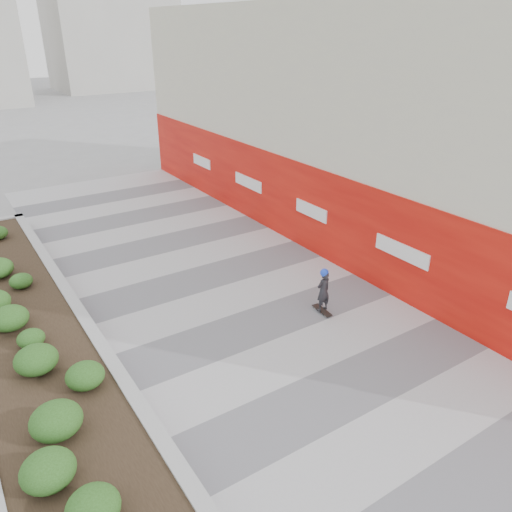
{
  "coord_description": "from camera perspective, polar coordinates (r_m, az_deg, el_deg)",
  "views": [
    {
      "loc": [
        -6.4,
        -4.37,
        7.24
      ],
      "look_at": [
        0.84,
        6.69,
        1.1
      ],
      "focal_mm": 35.0,
      "sensor_mm": 36.0,
      "label": 1
    }
  ],
  "objects": [
    {
      "name": "planter",
      "position": [
        13.29,
        -24.62,
        -8.52
      ],
      "size": [
        3.0,
        18.0,
        0.9
      ],
      "color": "#9E9EA0",
      "rests_on": "ground"
    },
    {
      "name": "manhole_cover",
      "position": [
        12.42,
        8.2,
        -11.01
      ],
      "size": [
        0.44,
        0.44,
        0.01
      ],
      "primitive_type": "cylinder",
      "color": "#595654",
      "rests_on": "ground"
    },
    {
      "name": "walkway",
      "position": [
        12.15,
        6.37,
        -11.81
      ],
      "size": [
        8.0,
        36.0,
        0.01
      ],
      "primitive_type": "cube",
      "color": "#A8A8AD",
      "rests_on": "ground"
    },
    {
      "name": "building",
      "position": [
        19.17,
        12.08,
        14.61
      ],
      "size": [
        6.04,
        24.08,
        8.0
      ],
      "color": "beige",
      "rests_on": "ground"
    },
    {
      "name": "ground",
      "position": [
        10.6,
        17.25,
        -19.55
      ],
      "size": [
        160.0,
        160.0,
        0.0
      ],
      "primitive_type": "plane",
      "color": "gray",
      "rests_on": "ground"
    },
    {
      "name": "skateboarder",
      "position": [
        13.69,
        7.7,
        -3.94
      ],
      "size": [
        0.45,
        0.73,
        1.34
      ],
      "rotation": [
        0.0,
        0.0,
        -0.09
      ],
      "color": "beige",
      "rests_on": "ground"
    }
  ]
}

